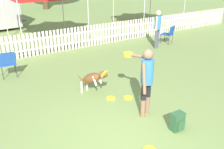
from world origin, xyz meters
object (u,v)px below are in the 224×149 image
(handler_person, at_px, (146,75))
(folding_chair_blue_left, at_px, (169,33))
(leaping_dog, at_px, (93,78))
(backpack_on_grass, at_px, (178,122))
(frisbee_near_dog, at_px, (128,98))
(folding_chair_center, at_px, (8,62))
(spectator_standing, at_px, (158,26))
(frisbee_near_handler, at_px, (111,98))

(handler_person, distance_m, folding_chair_blue_left, 6.29)
(leaping_dog, bearing_deg, backpack_on_grass, 88.20)
(leaping_dog, relative_size, frisbee_near_dog, 4.82)
(folding_chair_center, bearing_deg, spectator_standing, -174.66)
(frisbee_near_handler, xyz_separation_m, frisbee_near_dog, (0.41, -0.23, 0.00))
(handler_person, xyz_separation_m, spectator_standing, (3.86, 3.88, -0.05))
(spectator_standing, bearing_deg, folding_chair_center, -28.28)
(handler_person, height_order, backpack_on_grass, handler_person)
(handler_person, distance_m, folding_chair_center, 4.59)
(frisbee_near_handler, xyz_separation_m, folding_chair_blue_left, (5.01, 3.01, 0.48))
(folding_chair_center, bearing_deg, frisbee_near_handler, 130.39)
(backpack_on_grass, distance_m, folding_chair_center, 5.45)
(backpack_on_grass, bearing_deg, handler_person, 103.43)
(frisbee_near_dog, distance_m, spectator_standing, 4.89)
(handler_person, bearing_deg, folding_chair_center, 100.08)
(backpack_on_grass, xyz_separation_m, folding_chair_center, (-2.44, 4.86, 0.32))
(spectator_standing, bearing_deg, handler_person, 17.84)
(leaping_dog, height_order, folding_chair_blue_left, leaping_dog)
(handler_person, distance_m, backpack_on_grass, 1.22)
(frisbee_near_dog, height_order, backpack_on_grass, backpack_on_grass)
(backpack_on_grass, height_order, spectator_standing, spectator_standing)
(folding_chair_blue_left, bearing_deg, handler_person, 19.18)
(frisbee_near_dog, bearing_deg, folding_chair_center, 127.12)
(folding_chair_center, bearing_deg, frisbee_near_dog, 133.42)
(handler_person, distance_m, frisbee_near_dog, 1.32)
(handler_person, xyz_separation_m, folding_chair_center, (-2.23, 3.98, -0.50))
(folding_chair_center, distance_m, spectator_standing, 6.10)
(spectator_standing, bearing_deg, frisbee_near_dog, 12.08)
(frisbee_near_dog, bearing_deg, handler_person, -100.39)
(leaping_dog, xyz_separation_m, backpack_on_grass, (0.75, -2.41, -0.29))
(frisbee_near_dog, height_order, folding_chair_blue_left, folding_chair_blue_left)
(frisbee_near_handler, xyz_separation_m, backpack_on_grass, (0.46, -1.94, 0.19))
(folding_chair_blue_left, bearing_deg, leaping_dog, 4.28)
(frisbee_near_dog, xyz_separation_m, spectator_standing, (3.70, 3.04, 0.96))
(folding_chair_blue_left, distance_m, spectator_standing, 1.04)
(frisbee_near_handler, relative_size, backpack_on_grass, 0.57)
(folding_chair_blue_left, bearing_deg, folding_chair_center, -20.59)
(leaping_dog, bearing_deg, handler_person, 90.38)
(folding_chair_blue_left, bearing_deg, frisbee_near_handler, 9.61)
(leaping_dog, xyz_separation_m, folding_chair_blue_left, (5.30, 2.55, 0.00))
(handler_person, distance_m, spectator_standing, 5.47)
(backpack_on_grass, xyz_separation_m, folding_chair_blue_left, (4.55, 4.96, 0.29))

